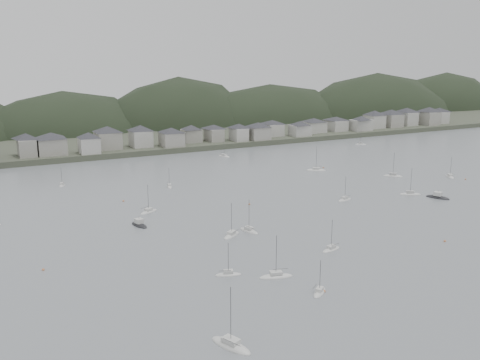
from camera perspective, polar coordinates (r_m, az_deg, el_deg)
ground at (r=141.65m, az=14.18°, el=-8.55°), size 900.00×900.00×0.00m
far_shore_land at (r=405.61m, az=-14.44°, el=5.70°), size 900.00×250.00×3.00m
forested_ridge at (r=383.92m, az=-12.76°, el=3.45°), size 851.55×103.94×102.57m
waterfront_town at (r=316.53m, az=-0.83°, el=5.41°), size 451.48×28.46×12.92m
sailboat_lead at (r=100.52m, az=-1.00°, el=-17.52°), size 6.22×9.68×12.63m
moored_fleet at (r=180.32m, az=-3.00°, el=-3.36°), size 257.49×168.34×12.68m
motor_launch_near at (r=210.31m, az=20.65°, el=-1.77°), size 6.61×9.38×4.10m
motor_launch_far at (r=168.09m, az=-10.87°, el=-4.79°), size 4.70×8.39×3.90m
mooring_buoys at (r=180.54m, az=5.76°, el=-3.40°), size 175.87×111.89×0.70m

